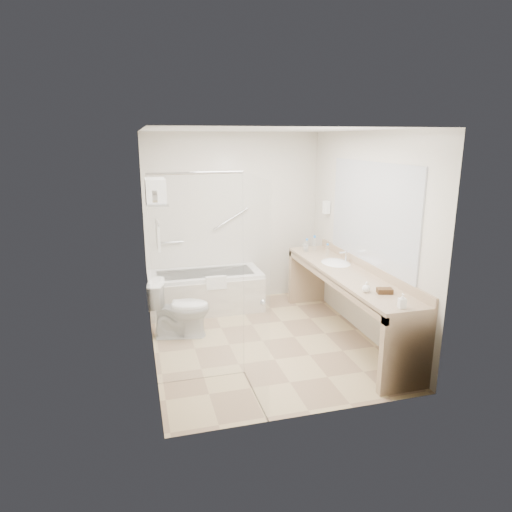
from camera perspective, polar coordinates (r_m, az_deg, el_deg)
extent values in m
plane|color=tan|center=(5.70, 0.80, -10.52)|extent=(3.20, 3.20, 0.00)
cube|color=silver|center=(5.16, 0.90, 15.50)|extent=(2.60, 3.20, 0.10)
cube|color=beige|center=(6.81, -2.87, 4.70)|extent=(2.60, 0.10, 2.50)
cube|color=beige|center=(3.83, 7.46, -3.30)|extent=(2.60, 0.10, 2.50)
cube|color=beige|center=(5.10, -13.35, 0.94)|extent=(0.10, 3.20, 2.50)
cube|color=beige|center=(5.78, 13.36, 2.53)|extent=(0.10, 3.20, 2.50)
cube|color=white|center=(6.63, -6.34, -4.35)|extent=(1.60, 0.70, 0.55)
cube|color=silver|center=(6.31, -5.82, -5.60)|extent=(1.60, 0.02, 0.50)
cube|color=white|center=(6.25, -4.99, -3.34)|extent=(0.28, 0.06, 0.18)
cylinder|color=silver|center=(6.70, -10.73, 1.67)|extent=(0.40, 0.03, 0.03)
cylinder|color=silver|center=(6.76, -3.21, 4.62)|extent=(0.53, 0.03, 0.33)
cube|color=silver|center=(4.51, -7.14, -3.19)|extent=(0.90, 0.01, 2.10)
cube|color=silver|center=(4.17, -0.10, -4.55)|extent=(0.02, 0.90, 2.10)
cylinder|color=silver|center=(4.31, -7.58, 10.23)|extent=(0.90, 0.02, 0.02)
sphere|color=silver|center=(4.06, 0.86, -5.85)|extent=(0.05, 0.05, 0.05)
cylinder|color=silver|center=(3.84, -12.55, 7.24)|extent=(0.04, 0.10, 0.10)
cube|color=silver|center=(5.36, -12.38, 6.56)|extent=(0.24, 0.55, 0.02)
cylinder|color=silver|center=(5.40, -12.26, 4.25)|extent=(0.02, 0.55, 0.02)
cube|color=white|center=(5.43, -12.17, 2.59)|extent=(0.03, 0.42, 0.32)
cube|color=white|center=(5.36, -12.41, 7.15)|extent=(0.22, 0.40, 0.08)
cube|color=white|center=(5.35, -12.47, 8.06)|extent=(0.22, 0.40, 0.08)
cube|color=white|center=(5.34, -12.52, 8.98)|extent=(0.22, 0.40, 0.08)
cube|color=tan|center=(5.63, 11.36, -2.15)|extent=(0.55, 2.70, 0.05)
cube|color=tan|center=(5.72, 13.73, -1.22)|extent=(0.03, 2.70, 0.10)
cube|color=tan|center=(5.54, 8.96, -2.91)|extent=(0.04, 2.70, 0.08)
cube|color=tan|center=(4.72, 18.25, -11.50)|extent=(0.55, 0.08, 0.80)
cube|color=tan|center=(6.89, 6.38, -2.53)|extent=(0.55, 0.08, 0.80)
ellipsoid|color=white|center=(5.99, 9.92, -1.12)|extent=(0.40, 0.52, 0.14)
cylinder|color=silver|center=(6.02, 11.22, -0.01)|extent=(0.03, 0.03, 0.14)
cube|color=#B5B9C1|center=(5.59, 14.17, 5.21)|extent=(0.02, 2.00, 1.20)
cube|color=white|center=(6.65, 8.80, 6.05)|extent=(0.08, 0.10, 0.18)
imported|color=white|center=(5.77, -9.50, -6.50)|extent=(0.80, 0.54, 0.72)
cube|color=#4D341B|center=(4.93, 15.79, -4.21)|extent=(0.18, 0.14, 0.05)
imported|color=white|center=(4.56, 17.78, -5.82)|extent=(0.09, 0.15, 0.07)
imported|color=white|center=(4.91, 13.61, -3.93)|extent=(0.12, 0.14, 0.09)
cylinder|color=silver|center=(6.55, 7.32, 1.48)|extent=(0.07, 0.07, 0.19)
cylinder|color=#267DDB|center=(6.53, 7.35, 2.43)|extent=(0.04, 0.04, 0.03)
cylinder|color=silver|center=(6.25, 8.92, 0.63)|extent=(0.06, 0.06, 0.16)
cylinder|color=#267DDB|center=(6.23, 8.95, 1.44)|extent=(0.03, 0.03, 0.02)
cylinder|color=silver|center=(6.49, 6.37, 1.27)|extent=(0.06, 0.06, 0.16)
cylinder|color=#267DDB|center=(6.47, 6.39, 2.08)|extent=(0.03, 0.03, 0.02)
cylinder|color=silver|center=(6.48, 6.27, 0.89)|extent=(0.07, 0.07, 0.09)
cylinder|color=silver|center=(6.57, 6.14, 1.16)|extent=(0.09, 0.09, 0.10)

